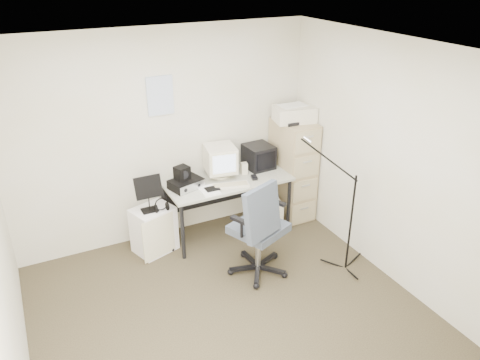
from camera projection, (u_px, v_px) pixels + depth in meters
name	position (u px, v px, depth m)	size (l,w,h in m)	color
floor	(233.00, 318.00, 4.50)	(3.60, 3.60, 0.01)	#2D2517
ceiling	(231.00, 54.00, 3.42)	(3.60, 3.60, 0.01)	white
wall_back	(165.00, 138.00, 5.41)	(3.60, 0.02, 2.50)	silver
wall_front	(379.00, 347.00, 2.51)	(3.60, 0.02, 2.50)	silver
wall_right	(394.00, 165.00, 4.69)	(0.02, 3.60, 2.50)	silver
wall_calendar	(160.00, 96.00, 5.17)	(0.30, 0.02, 0.44)	white
filing_cabinet	(293.00, 170.00, 6.05)	(0.40, 0.60, 1.30)	tan
printer	(294.00, 114.00, 5.75)	(0.49, 0.33, 0.19)	white
desk	(228.00, 206.00, 5.76)	(1.50, 0.70, 0.73)	#B5B6A7
crt_monitor	(220.00, 161.00, 5.61)	(0.35, 0.37, 0.39)	white
crt_tv	(259.00, 156.00, 5.86)	(0.32, 0.34, 0.29)	black
desk_speaker	(244.00, 168.00, 5.72)	(0.08, 0.08, 0.14)	beige
keyboard	(231.00, 185.00, 5.43)	(0.42, 0.15, 0.02)	white
mouse	(254.00, 177.00, 5.61)	(0.07, 0.11, 0.03)	black
radio_receiver	(186.00, 184.00, 5.38)	(0.36, 0.26, 0.10)	black
radio_speaker	(182.00, 173.00, 5.34)	(0.15, 0.14, 0.15)	black
papers	(209.00, 191.00, 5.31)	(0.19, 0.27, 0.02)	white
pc_tower	(271.00, 212.00, 5.97)	(0.19, 0.42, 0.39)	white
office_chair	(259.00, 226.00, 4.93)	(0.66, 0.66, 1.15)	#47515E
side_cart	(154.00, 229.00, 5.43)	(0.44, 0.36, 0.55)	white
music_stand	(148.00, 193.00, 5.18)	(0.30, 0.16, 0.44)	black
headphones	(162.00, 207.00, 5.25)	(0.17, 0.17, 0.03)	black
mic_stand	(352.00, 209.00, 4.91)	(0.02, 0.02, 1.48)	black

